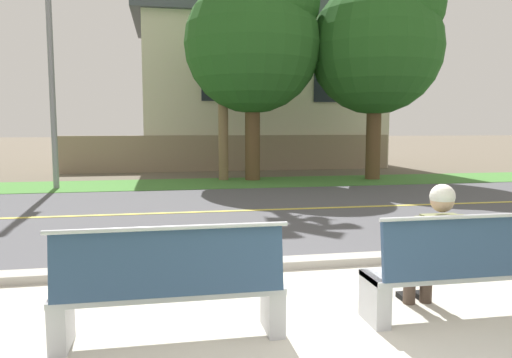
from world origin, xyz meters
TOP-DOWN VIEW (x-y plane):
  - ground_plane at (0.00, 8.00)m, footprint 140.00×140.00m
  - sidewalk_pavement at (0.00, 0.40)m, footprint 44.00×3.60m
  - curb_edge at (0.00, 2.35)m, footprint 44.00×0.30m
  - street_asphalt at (0.00, 6.50)m, footprint 52.00×8.00m
  - road_centre_line at (0.00, 6.50)m, footprint 48.00×0.14m
  - far_verge_grass at (0.00, 11.50)m, footprint 48.00×2.80m
  - bench_left at (-1.33, 0.44)m, footprint 1.86×0.48m
  - bench_right at (1.33, 0.44)m, footprint 1.86×0.48m
  - seated_person_olive at (1.10, 0.61)m, footprint 0.52×0.68m
  - streetlamp at (-4.37, 11.29)m, footprint 0.24×2.10m
  - shade_tree_left at (1.62, 12.10)m, footprint 4.34×4.34m
  - shade_tree_centre at (5.59, 11.63)m, footprint 4.29×4.29m
  - garden_wall at (1.32, 15.70)m, footprint 13.00×0.36m
  - house_across_street at (2.92, 18.90)m, footprint 10.85×6.91m

SIDE VIEW (x-z plane):
  - ground_plane at x=0.00m, z-range 0.00..0.00m
  - street_asphalt at x=0.00m, z-range 0.00..0.01m
  - sidewalk_pavement at x=0.00m, z-range 0.00..0.01m
  - far_verge_grass at x=0.00m, z-range 0.00..0.02m
  - road_centre_line at x=0.00m, z-range 0.01..0.01m
  - curb_edge at x=0.00m, z-range 0.00..0.11m
  - bench_left at x=-1.33m, z-range -0.05..0.96m
  - bench_right at x=1.33m, z-range -0.05..0.96m
  - seated_person_olive at x=1.10m, z-range 0.05..1.30m
  - garden_wall at x=1.32m, z-range 0.00..1.40m
  - house_across_street at x=2.92m, z-range 0.04..6.79m
  - streetlamp at x=-4.37m, z-range 0.52..8.24m
  - shade_tree_centre at x=5.59m, z-range 1.06..8.13m
  - shade_tree_left at x=1.62m, z-range 1.07..8.23m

